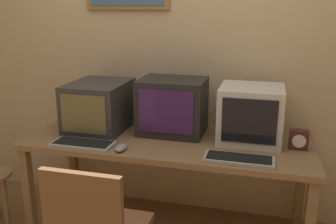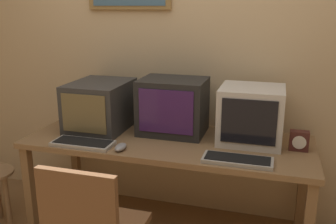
# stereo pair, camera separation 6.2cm
# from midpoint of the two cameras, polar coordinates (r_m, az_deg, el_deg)

# --- Properties ---
(wall_back) EXTENTS (8.00, 0.08, 2.60)m
(wall_back) POSITION_cam_midpoint_polar(r_m,az_deg,el_deg) (2.76, 1.66, 10.62)
(wall_back) COLOR #D1B284
(wall_back) RESTS_ON ground_plane
(desk) EXTENTS (1.87, 0.70, 0.71)m
(desk) POSITION_cam_midpoint_polar(r_m,az_deg,el_deg) (2.50, -0.71, -5.73)
(desk) COLOR olive
(desk) RESTS_ON ground_plane
(monitor_left) EXTENTS (0.38, 0.49, 0.34)m
(monitor_left) POSITION_cam_midpoint_polar(r_m,az_deg,el_deg) (2.69, -11.10, 0.89)
(monitor_left) COLOR #333333
(monitor_left) RESTS_ON desk
(monitor_center) EXTENTS (0.44, 0.35, 0.38)m
(monitor_center) POSITION_cam_midpoint_polar(r_m,az_deg,el_deg) (2.56, -0.00, 0.89)
(monitor_center) COLOR black
(monitor_center) RESTS_ON desk
(monitor_right) EXTENTS (0.40, 0.38, 0.36)m
(monitor_right) POSITION_cam_midpoint_polar(r_m,az_deg,el_deg) (2.46, 11.79, -0.31)
(monitor_right) COLOR beige
(monitor_right) RESTS_ON desk
(keyboard_main) EXTENTS (0.39, 0.16, 0.03)m
(keyboard_main) POSITION_cam_midpoint_polar(r_m,az_deg,el_deg) (2.43, -13.54, -4.75)
(keyboard_main) COLOR #A8A399
(keyboard_main) RESTS_ON desk
(keyboard_side) EXTENTS (0.39, 0.16, 0.03)m
(keyboard_side) POSITION_cam_midpoint_polar(r_m,az_deg,el_deg) (2.17, 9.95, -7.10)
(keyboard_side) COLOR #A8A399
(keyboard_side) RESTS_ON desk
(mouse_near_keyboard) EXTENTS (0.06, 0.12, 0.04)m
(mouse_near_keyboard) POSITION_cam_midpoint_polar(r_m,az_deg,el_deg) (2.31, -7.90, -5.39)
(mouse_near_keyboard) COLOR gray
(mouse_near_keyboard) RESTS_ON desk
(desk_clock) EXTENTS (0.11, 0.07, 0.12)m
(desk_clock) POSITION_cam_midpoint_polar(r_m,az_deg,el_deg) (2.43, 18.60, -4.00)
(desk_clock) COLOR #4C231E
(desk_clock) RESTS_ON desk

